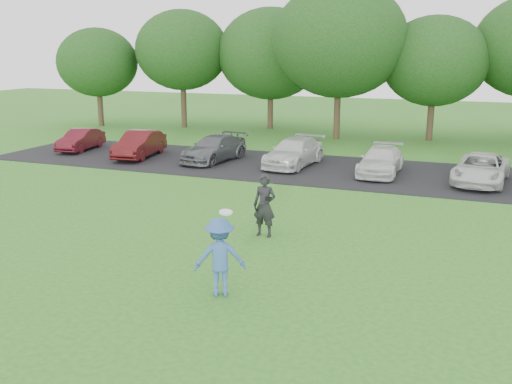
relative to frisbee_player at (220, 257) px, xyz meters
The scene contains 6 objects.
ground 1.05m from the frisbee_player, 163.21° to the left, with size 100.00×100.00×0.00m, color #2A7320.
parking_lot 13.22m from the frisbee_player, 92.64° to the left, with size 32.00×6.50×0.03m, color black.
frisbee_player is the anchor object (origin of this frame).
camera_bystander 3.99m from the frisbee_player, 96.70° to the left, with size 0.64×0.44×1.73m.
parked_cars 13.28m from the frisbee_player, 84.44° to the left, with size 28.08×5.08×1.22m.
tree_row 23.32m from the frisbee_player, 87.75° to the left, with size 42.39×9.85×8.64m.
Camera 1 is at (5.26, -10.27, 5.01)m, focal length 40.00 mm.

